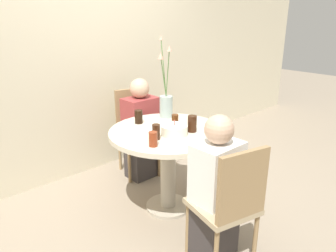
{
  "coord_description": "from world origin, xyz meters",
  "views": [
    {
      "loc": [
        -1.77,
        -1.94,
        1.72
      ],
      "look_at": [
        0.0,
        0.0,
        0.8
      ],
      "focal_mm": 35.0,
      "sensor_mm": 36.0,
      "label": 1
    }
  ],
  "objects_px": {
    "chair_left_flank": "(230,201)",
    "drink_glass_0": "(156,132)",
    "birthday_cake": "(174,130)",
    "drink_glass_2": "(153,139)",
    "flower_vase": "(166,100)",
    "drink_glass_4": "(139,117)",
    "person_woman": "(141,132)",
    "drink_glass_3": "(192,124)",
    "chair_far_back": "(136,126)",
    "person_guest": "(216,193)",
    "drink_glass_1": "(175,120)",
    "side_plate": "(144,129)"
  },
  "relations": [
    {
      "from": "chair_left_flank",
      "to": "drink_glass_0",
      "type": "relative_size",
      "value": 7.58
    },
    {
      "from": "birthday_cake",
      "to": "drink_glass_2",
      "type": "bearing_deg",
      "value": -166.21
    },
    {
      "from": "flower_vase",
      "to": "drink_glass_4",
      "type": "xyz_separation_m",
      "value": [
        -0.31,
        0.03,
        -0.1
      ]
    },
    {
      "from": "person_woman",
      "to": "drink_glass_4",
      "type": "bearing_deg",
      "value": -129.51
    },
    {
      "from": "drink_glass_3",
      "to": "person_woman",
      "type": "xyz_separation_m",
      "value": [
        0.08,
        0.82,
        -0.32
      ]
    },
    {
      "from": "drink_glass_2",
      "to": "drink_glass_3",
      "type": "height_order",
      "value": "drink_glass_3"
    },
    {
      "from": "chair_far_back",
      "to": "person_guest",
      "type": "xyz_separation_m",
      "value": [
        -0.42,
        -1.48,
        -0.02
      ]
    },
    {
      "from": "drink_glass_2",
      "to": "person_woman",
      "type": "bearing_deg",
      "value": 57.83
    },
    {
      "from": "chair_far_back",
      "to": "chair_left_flank",
      "type": "xyz_separation_m",
      "value": [
        -0.45,
        -1.64,
        0.0
      ]
    },
    {
      "from": "chair_far_back",
      "to": "person_woman",
      "type": "relative_size",
      "value": 0.85
    },
    {
      "from": "chair_left_flank",
      "to": "birthday_cake",
      "type": "distance_m",
      "value": 0.79
    },
    {
      "from": "chair_far_back",
      "to": "drink_glass_3",
      "type": "distance_m",
      "value": 1.02
    },
    {
      "from": "person_guest",
      "to": "chair_far_back",
      "type": "bearing_deg",
      "value": 74.25
    },
    {
      "from": "drink_glass_1",
      "to": "drink_glass_0",
      "type": "bearing_deg",
      "value": -159.04
    },
    {
      "from": "birthday_cake",
      "to": "drink_glass_3",
      "type": "relative_size",
      "value": 1.59
    },
    {
      "from": "chair_left_flank",
      "to": "drink_glass_4",
      "type": "bearing_deg",
      "value": -83.2
    },
    {
      "from": "chair_left_flank",
      "to": "flower_vase",
      "type": "distance_m",
      "value": 1.27
    },
    {
      "from": "drink_glass_3",
      "to": "person_guest",
      "type": "distance_m",
      "value": 0.67
    },
    {
      "from": "drink_glass_2",
      "to": "side_plate",
      "type": "bearing_deg",
      "value": 61.66
    },
    {
      "from": "drink_glass_0",
      "to": "drink_glass_2",
      "type": "bearing_deg",
      "value": -139.58
    },
    {
      "from": "chair_left_flank",
      "to": "drink_glass_0",
      "type": "height_order",
      "value": "chair_left_flank"
    },
    {
      "from": "flower_vase",
      "to": "chair_far_back",
      "type": "bearing_deg",
      "value": 88.09
    },
    {
      "from": "birthday_cake",
      "to": "side_plate",
      "type": "xyz_separation_m",
      "value": [
        -0.1,
        0.27,
        -0.04
      ]
    },
    {
      "from": "chair_left_flank",
      "to": "flower_vase",
      "type": "xyz_separation_m",
      "value": [
        0.44,
        1.13,
        0.4
      ]
    },
    {
      "from": "person_woman",
      "to": "chair_left_flank",
      "type": "bearing_deg",
      "value": -105.28
    },
    {
      "from": "drink_glass_1",
      "to": "flower_vase",
      "type": "bearing_deg",
      "value": 64.5
    },
    {
      "from": "chair_left_flank",
      "to": "flower_vase",
      "type": "relative_size",
      "value": 1.23
    },
    {
      "from": "flower_vase",
      "to": "drink_glass_2",
      "type": "height_order",
      "value": "flower_vase"
    },
    {
      "from": "chair_left_flank",
      "to": "side_plate",
      "type": "distance_m",
      "value": 1.02
    },
    {
      "from": "chair_far_back",
      "to": "side_plate",
      "type": "bearing_deg",
      "value": -103.34
    },
    {
      "from": "chair_left_flank",
      "to": "drink_glass_4",
      "type": "xyz_separation_m",
      "value": [
        0.13,
        1.15,
        0.29
      ]
    },
    {
      "from": "drink_glass_3",
      "to": "birthday_cake",
      "type": "bearing_deg",
      "value": 163.69
    },
    {
      "from": "drink_glass_2",
      "to": "person_guest",
      "type": "xyz_separation_m",
      "value": [
        0.16,
        -0.49,
        -0.31
      ]
    },
    {
      "from": "drink_glass_0",
      "to": "person_woman",
      "type": "distance_m",
      "value": 0.91
    },
    {
      "from": "chair_left_flank",
      "to": "side_plate",
      "type": "xyz_separation_m",
      "value": [
        0.06,
        0.99,
        0.24
      ]
    },
    {
      "from": "side_plate",
      "to": "drink_glass_0",
      "type": "distance_m",
      "value": 0.26
    },
    {
      "from": "person_guest",
      "to": "drink_glass_3",
      "type": "bearing_deg",
      "value": 60.64
    },
    {
      "from": "drink_glass_1",
      "to": "drink_glass_3",
      "type": "distance_m",
      "value": 0.2
    },
    {
      "from": "drink_glass_1",
      "to": "drink_glass_3",
      "type": "height_order",
      "value": "drink_glass_3"
    },
    {
      "from": "side_plate",
      "to": "drink_glass_3",
      "type": "distance_m",
      "value": 0.42
    },
    {
      "from": "chair_far_back",
      "to": "person_guest",
      "type": "bearing_deg",
      "value": -87.96
    },
    {
      "from": "drink_glass_1",
      "to": "person_woman",
      "type": "bearing_deg",
      "value": 81.61
    },
    {
      "from": "chair_far_back",
      "to": "drink_glass_3",
      "type": "height_order",
      "value": "chair_far_back"
    },
    {
      "from": "birthday_cake",
      "to": "person_guest",
      "type": "bearing_deg",
      "value": -102.74
    },
    {
      "from": "flower_vase",
      "to": "person_guest",
      "type": "distance_m",
      "value": 1.13
    },
    {
      "from": "chair_far_back",
      "to": "person_woman",
      "type": "height_order",
      "value": "person_woman"
    },
    {
      "from": "drink_glass_4",
      "to": "side_plate",
      "type": "bearing_deg",
      "value": -112.58
    },
    {
      "from": "chair_left_flank",
      "to": "person_woman",
      "type": "bearing_deg",
      "value": -92.04
    },
    {
      "from": "flower_vase",
      "to": "person_guest",
      "type": "relative_size",
      "value": 0.69
    },
    {
      "from": "chair_left_flank",
      "to": "drink_glass_0",
      "type": "distance_m",
      "value": 0.8
    }
  ]
}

